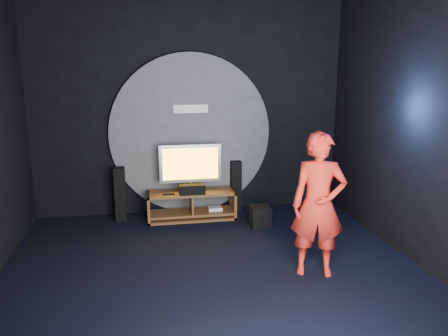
# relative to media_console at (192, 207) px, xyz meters

# --- Properties ---
(floor) EXTENTS (5.00, 5.00, 0.00)m
(floor) POSITION_rel_media_console_xyz_m (0.04, -2.05, -0.19)
(floor) COLOR black
(floor) RESTS_ON ground
(back_wall) EXTENTS (5.00, 0.04, 3.50)m
(back_wall) POSITION_rel_media_console_xyz_m (0.04, 0.45, 1.56)
(back_wall) COLOR black
(back_wall) RESTS_ON ground
(front_wall) EXTENTS (5.00, 0.04, 3.50)m
(front_wall) POSITION_rel_media_console_xyz_m (0.04, -4.55, 1.56)
(front_wall) COLOR black
(front_wall) RESTS_ON ground
(right_wall) EXTENTS (0.04, 5.00, 3.50)m
(right_wall) POSITION_rel_media_console_xyz_m (2.54, -2.05, 1.56)
(right_wall) COLOR black
(right_wall) RESTS_ON ground
(wall_disc_panel) EXTENTS (2.60, 0.11, 2.60)m
(wall_disc_panel) POSITION_rel_media_console_xyz_m (0.04, 0.39, 1.11)
(wall_disc_panel) COLOR #515156
(wall_disc_panel) RESTS_ON ground
(media_console) EXTENTS (1.39, 0.45, 0.45)m
(media_console) POSITION_rel_media_console_xyz_m (0.00, 0.00, 0.00)
(media_console) COLOR brown
(media_console) RESTS_ON ground
(tv) EXTENTS (0.97, 0.22, 0.74)m
(tv) POSITION_rel_media_console_xyz_m (-0.01, 0.07, 0.66)
(tv) COLOR #AEAFB5
(tv) RESTS_ON media_console
(center_speaker) EXTENTS (0.40, 0.15, 0.15)m
(center_speaker) POSITION_rel_media_console_xyz_m (-0.01, -0.15, 0.33)
(center_speaker) COLOR black
(center_speaker) RESTS_ON media_console
(remote) EXTENTS (0.18, 0.05, 0.02)m
(remote) POSITION_rel_media_console_xyz_m (-0.36, -0.12, 0.27)
(remote) COLOR black
(remote) RESTS_ON media_console
(tower_speaker_left) EXTENTS (0.17, 0.19, 0.85)m
(tower_speaker_left) POSITION_rel_media_console_xyz_m (-1.11, 0.14, 0.23)
(tower_speaker_left) COLOR black
(tower_speaker_left) RESTS_ON ground
(tower_speaker_right) EXTENTS (0.17, 0.19, 0.85)m
(tower_speaker_right) POSITION_rel_media_console_xyz_m (0.77, 0.30, 0.23)
(tower_speaker_right) COLOR black
(tower_speaker_right) RESTS_ON ground
(subwoofer) EXTENTS (0.29, 0.29, 0.32)m
(subwoofer) POSITION_rel_media_console_xyz_m (0.98, -0.54, -0.03)
(subwoofer) COLOR black
(subwoofer) RESTS_ON ground
(player) EXTENTS (0.70, 0.56, 1.68)m
(player) POSITION_rel_media_console_xyz_m (1.23, -2.13, 0.64)
(player) COLOR red
(player) RESTS_ON ground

